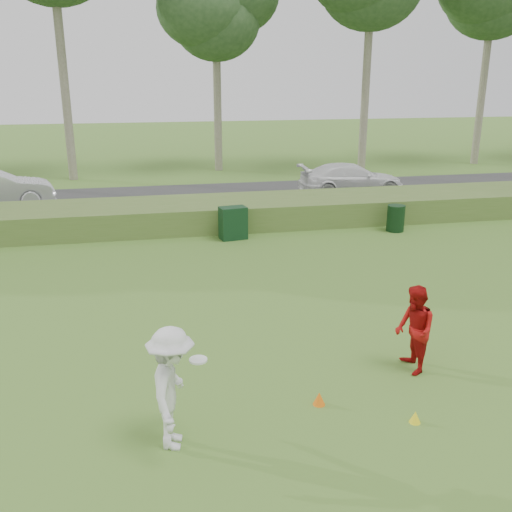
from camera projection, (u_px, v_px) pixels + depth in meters
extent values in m
plane|color=#406E24|center=(302.00, 395.00, 10.00)|extent=(120.00, 120.00, 0.00)
cube|color=#48692A|center=(212.00, 213.00, 21.06)|extent=(80.00, 3.00, 0.90)
cube|color=#2D2D2D|center=(198.00, 197.00, 25.85)|extent=(80.00, 6.00, 0.06)
cylinder|color=gray|center=(58.00, 23.00, 27.93)|extent=(0.44, 0.44, 15.50)
cylinder|color=gray|center=(217.00, 66.00, 31.48)|extent=(0.44, 0.44, 11.50)
ellipsoid|color=#294824|center=(216.00, 10.00, 30.60)|extent=(6.24, 6.24, 5.28)
cylinder|color=gray|center=(368.00, 42.00, 30.76)|extent=(0.44, 0.44, 14.00)
cylinder|color=gray|center=(487.00, 49.00, 33.59)|extent=(0.44, 0.44, 13.50)
imported|color=silver|center=(172.00, 388.00, 8.38)|extent=(0.93, 1.35, 1.92)
cylinder|color=white|center=(198.00, 360.00, 8.32)|extent=(0.27, 0.27, 0.03)
imported|color=#A30E0E|center=(415.00, 330.00, 10.56)|extent=(0.70, 0.87, 1.69)
cone|color=orange|center=(319.00, 398.00, 9.67)|extent=(0.21, 0.21, 0.23)
cone|color=yellow|center=(415.00, 417.00, 9.17)|extent=(0.18, 0.18, 0.20)
cube|color=#103219|center=(233.00, 223.00, 19.27)|extent=(0.96, 0.69, 1.10)
cylinder|color=black|center=(396.00, 218.00, 20.25)|extent=(0.72, 0.72, 0.93)
imported|color=white|center=(351.00, 179.00, 26.14)|extent=(4.88, 2.12, 1.40)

